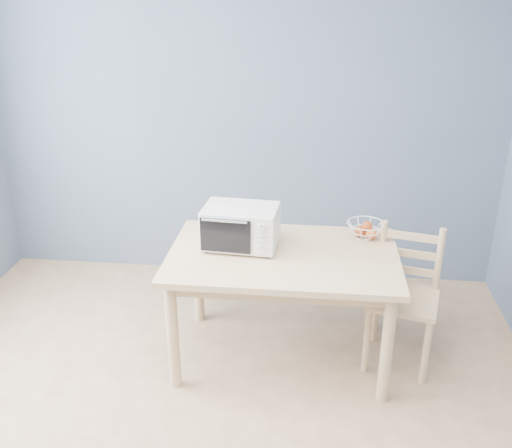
# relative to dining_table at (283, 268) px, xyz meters

# --- Properties ---
(room) EXTENTS (4.01, 4.51, 2.61)m
(room) POSITION_rel_dining_table_xyz_m (-0.40, -1.08, 0.65)
(room) COLOR tan
(room) RESTS_ON ground
(dining_table) EXTENTS (1.40, 0.90, 0.75)m
(dining_table) POSITION_rel_dining_table_xyz_m (0.00, 0.00, 0.00)
(dining_table) COLOR tan
(dining_table) RESTS_ON ground
(toaster_oven) EXTENTS (0.47, 0.35, 0.27)m
(toaster_oven) POSITION_rel_dining_table_xyz_m (-0.29, 0.06, 0.24)
(toaster_oven) COLOR beige
(toaster_oven) RESTS_ON dining_table
(fruit_basket) EXTENTS (0.31, 0.31, 0.12)m
(fruit_basket) POSITION_rel_dining_table_xyz_m (0.51, 0.28, 0.16)
(fruit_basket) COLOR white
(fruit_basket) RESTS_ON dining_table
(dining_chair) EXTENTS (0.50, 0.50, 0.89)m
(dining_chair) POSITION_rel_dining_table_xyz_m (0.76, 0.07, -0.21)
(dining_chair) COLOR tan
(dining_chair) RESTS_ON ground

